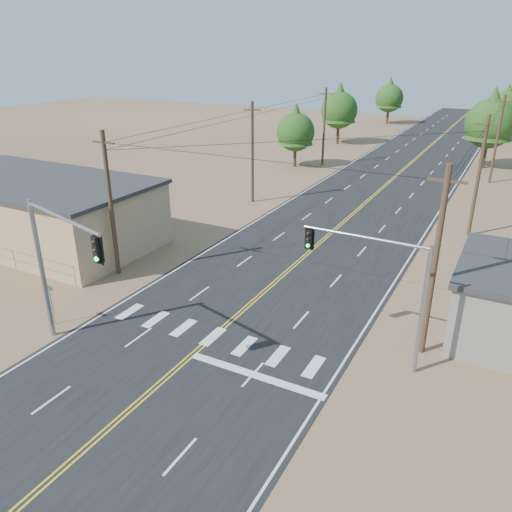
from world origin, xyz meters
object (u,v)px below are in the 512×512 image
Objects in this scene: building_left at (34,211)px; signal_mast_right at (386,280)px; signal_mast_left at (55,256)px; street_sign at (51,298)px.

signal_mast_right reaches higher than building_left.
signal_mast_left is at bearing -154.64° from signal_mast_right.
street_sign is (-2.74, 1.40, -3.67)m from signal_mast_left.
building_left is 18.46m from signal_mast_left.
signal_mast_left is 16.18m from signal_mast_right.
building_left is 2.97× the size of signal_mast_right.
signal_mast_right is at bearing 27.11° from street_sign.
signal_mast_right is at bearing 39.42° from signal_mast_left.
signal_mast_left is 3.15× the size of street_sign.
street_sign is at bearing 168.44° from signal_mast_left.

